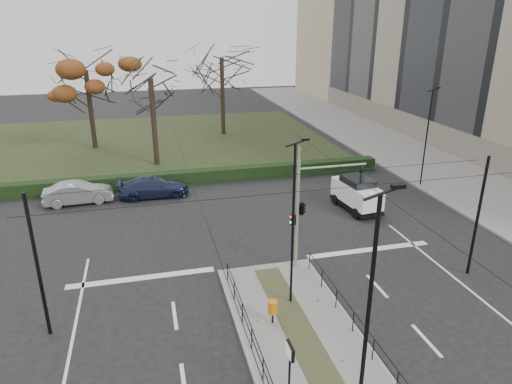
{
  "coord_description": "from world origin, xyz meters",
  "views": [
    {
      "loc": [
        -5.26,
        -14.53,
        11.67
      ],
      "look_at": [
        0.25,
        7.65,
        3.06
      ],
      "focal_mm": 32.0,
      "sensor_mm": 36.0,
      "label": 1
    }
  ],
  "objects_px": {
    "streetlamp_sidewalk": "(427,137)",
    "rust_tree": "(86,70)",
    "parked_car_second": "(78,193)",
    "parked_car_third": "(153,187)",
    "info_panel": "(290,358)",
    "white_van": "(357,193)",
    "bare_tree_near": "(151,85)",
    "litter_bin": "(273,307)",
    "streetlamp_median_far": "(293,224)",
    "streetlamp_median_near": "(368,327)",
    "bare_tree_center": "(222,63)",
    "traffic_light": "(304,206)"
  },
  "relations": [
    {
      "from": "litter_bin",
      "to": "streetlamp_median_near",
      "type": "xyz_separation_m",
      "value": [
        0.81,
        -6.01,
        3.32
      ]
    },
    {
      "from": "streetlamp_median_far",
      "to": "streetlamp_sidewalk",
      "type": "height_order",
      "value": "streetlamp_median_far"
    },
    {
      "from": "info_panel",
      "to": "bare_tree_near",
      "type": "xyz_separation_m",
      "value": [
        -2.95,
        27.77,
        4.87
      ]
    },
    {
      "from": "info_panel",
      "to": "parked_car_second",
      "type": "xyz_separation_m",
      "value": [
        -8.48,
        20.1,
        -1.17
      ]
    },
    {
      "from": "rust_tree",
      "to": "info_panel",
      "type": "bearing_deg",
      "value": -76.17
    },
    {
      "from": "streetlamp_median_far",
      "to": "streetlamp_sidewalk",
      "type": "bearing_deg",
      "value": 40.63
    },
    {
      "from": "parked_car_third",
      "to": "bare_tree_center",
      "type": "bearing_deg",
      "value": -25.25
    },
    {
      "from": "streetlamp_median_far",
      "to": "bare_tree_near",
      "type": "distance_m",
      "value": 23.11
    },
    {
      "from": "info_panel",
      "to": "parked_car_second",
      "type": "relative_size",
      "value": 0.5
    },
    {
      "from": "streetlamp_sidewalk",
      "to": "white_van",
      "type": "relative_size",
      "value": 1.75
    },
    {
      "from": "info_panel",
      "to": "bare_tree_near",
      "type": "relative_size",
      "value": 0.23
    },
    {
      "from": "streetlamp_sidewalk",
      "to": "rust_tree",
      "type": "distance_m",
      "value": 30.2
    },
    {
      "from": "streetlamp_sidewalk",
      "to": "parked_car_third",
      "type": "xyz_separation_m",
      "value": [
        -19.52,
        2.65,
        -3.08
      ]
    },
    {
      "from": "streetlamp_median_far",
      "to": "streetlamp_sidewalk",
      "type": "xyz_separation_m",
      "value": [
        14.19,
        12.18,
        -0.06
      ]
    },
    {
      "from": "info_panel",
      "to": "bare_tree_near",
      "type": "height_order",
      "value": "bare_tree_near"
    },
    {
      "from": "streetlamp_median_near",
      "to": "parked_car_third",
      "type": "height_order",
      "value": "streetlamp_median_near"
    },
    {
      "from": "info_panel",
      "to": "white_van",
      "type": "xyz_separation_m",
      "value": [
        9.32,
        14.58,
        -0.77
      ]
    },
    {
      "from": "parked_car_second",
      "to": "parked_car_third",
      "type": "height_order",
      "value": "parked_car_second"
    },
    {
      "from": "streetlamp_sidewalk",
      "to": "bare_tree_center",
      "type": "bearing_deg",
      "value": 119.77
    },
    {
      "from": "parked_car_second",
      "to": "rust_tree",
      "type": "bearing_deg",
      "value": -3.75
    },
    {
      "from": "streetlamp_sidewalk",
      "to": "rust_tree",
      "type": "relative_size",
      "value": 0.75
    },
    {
      "from": "streetlamp_median_far",
      "to": "bare_tree_center",
      "type": "distance_m",
      "value": 32.49
    },
    {
      "from": "streetlamp_median_near",
      "to": "bare_tree_near",
      "type": "relative_size",
      "value": 0.83
    },
    {
      "from": "parked_car_third",
      "to": "rust_tree",
      "type": "bearing_deg",
      "value": 18.89
    },
    {
      "from": "streetlamp_median_near",
      "to": "parked_car_third",
      "type": "xyz_separation_m",
      "value": [
        -4.95,
        22.08,
        -3.48
      ]
    },
    {
      "from": "litter_bin",
      "to": "parked_car_third",
      "type": "xyz_separation_m",
      "value": [
        -4.14,
        16.07,
        -0.16
      ]
    },
    {
      "from": "streetlamp_median_near",
      "to": "bare_tree_center",
      "type": "distance_m",
      "value": 39.69
    },
    {
      "from": "streetlamp_median_far",
      "to": "bare_tree_near",
      "type": "height_order",
      "value": "bare_tree_near"
    },
    {
      "from": "parked_car_second",
      "to": "white_van",
      "type": "relative_size",
      "value": 1.09
    },
    {
      "from": "white_van",
      "to": "parked_car_third",
      "type": "bearing_deg",
      "value": 156.42
    },
    {
      "from": "streetlamp_sidewalk",
      "to": "streetlamp_median_far",
      "type": "bearing_deg",
      "value": -139.37
    },
    {
      "from": "streetlamp_median_near",
      "to": "white_van",
      "type": "bearing_deg",
      "value": 64.47
    },
    {
      "from": "streetlamp_median_near",
      "to": "bare_tree_near",
      "type": "distance_m",
      "value": 30.11
    },
    {
      "from": "traffic_light",
      "to": "white_van",
      "type": "bearing_deg",
      "value": 46.56
    },
    {
      "from": "rust_tree",
      "to": "parked_car_second",
      "type": "bearing_deg",
      "value": -89.75
    },
    {
      "from": "streetlamp_sidewalk",
      "to": "parked_car_second",
      "type": "relative_size",
      "value": 1.6
    },
    {
      "from": "litter_bin",
      "to": "streetlamp_median_far",
      "type": "distance_m",
      "value": 3.44
    },
    {
      "from": "streetlamp_median_far",
      "to": "parked_car_third",
      "type": "bearing_deg",
      "value": 109.78
    },
    {
      "from": "streetlamp_median_far",
      "to": "bare_tree_center",
      "type": "bearing_deg",
      "value": 85.09
    },
    {
      "from": "parked_car_second",
      "to": "bare_tree_near",
      "type": "bearing_deg",
      "value": -39.8
    },
    {
      "from": "info_panel",
      "to": "parked_car_second",
      "type": "bearing_deg",
      "value": 112.87
    },
    {
      "from": "streetlamp_sidewalk",
      "to": "bare_tree_near",
      "type": "relative_size",
      "value": 0.75
    },
    {
      "from": "bare_tree_center",
      "to": "traffic_light",
      "type": "bearing_deg",
      "value": -92.47
    },
    {
      "from": "bare_tree_near",
      "to": "info_panel",
      "type": "bearing_deg",
      "value": -83.93
    },
    {
      "from": "parked_car_third",
      "to": "traffic_light",
      "type": "bearing_deg",
      "value": -150.43
    },
    {
      "from": "streetlamp_sidewalk",
      "to": "rust_tree",
      "type": "height_order",
      "value": "rust_tree"
    },
    {
      "from": "litter_bin",
      "to": "streetlamp_sidewalk",
      "type": "xyz_separation_m",
      "value": [
        15.38,
        13.43,
        2.92
      ]
    },
    {
      "from": "streetlamp_median_near",
      "to": "streetlamp_median_far",
      "type": "height_order",
      "value": "streetlamp_median_near"
    },
    {
      "from": "litter_bin",
      "to": "bare_tree_near",
      "type": "relative_size",
      "value": 0.11
    },
    {
      "from": "litter_bin",
      "to": "streetlamp_median_far",
      "type": "height_order",
      "value": "streetlamp_median_far"
    }
  ]
}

